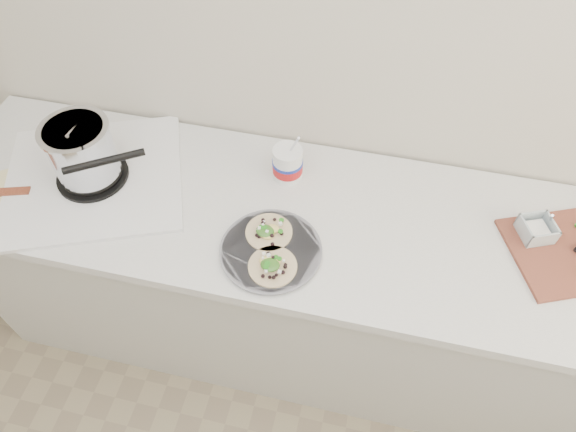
% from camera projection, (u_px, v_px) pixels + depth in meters
% --- Properties ---
extents(counter, '(2.44, 0.66, 0.90)m').
position_uv_depth(counter, '(297.00, 283.00, 1.99)').
color(counter, beige).
rests_on(counter, ground).
extents(stove, '(0.73, 0.71, 0.27)m').
position_uv_depth(stove, '(86.00, 161.00, 1.65)').
color(stove, silver).
rests_on(stove, counter).
extents(taco_plate, '(0.31, 0.31, 0.04)m').
position_uv_depth(taco_plate, '(271.00, 249.00, 1.53)').
color(taco_plate, slate).
rests_on(taco_plate, counter).
extents(tub, '(0.10, 0.10, 0.23)m').
position_uv_depth(tub, '(288.00, 162.00, 1.68)').
color(tub, white).
rests_on(tub, counter).
extents(bacon_plate, '(0.23, 0.23, 0.02)m').
position_uv_depth(bacon_plate, '(8.00, 194.00, 1.68)').
color(bacon_plate, '#CEC38A').
rests_on(bacon_plate, counter).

